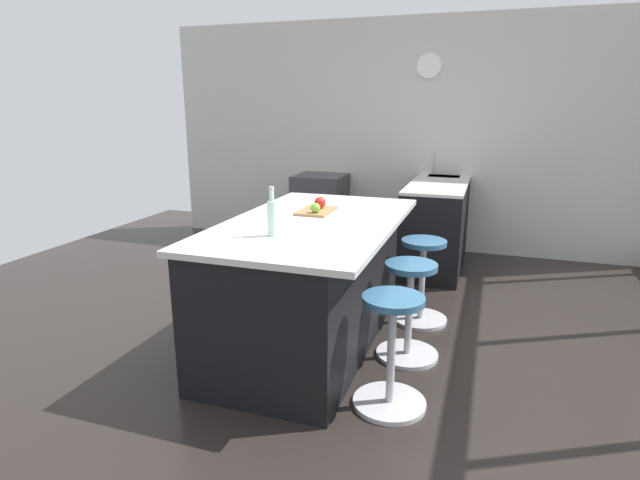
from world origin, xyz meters
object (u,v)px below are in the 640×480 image
at_px(stool_near_camera, 391,355).
at_px(apple_red, 320,203).
at_px(oven_range, 321,211).
at_px(apple_green, 315,208).
at_px(water_bottle, 272,217).
at_px(stool_by_window, 422,284).
at_px(kitchen_island, 308,282).
at_px(cutting_board, 316,211).
at_px(stool_middle, 409,314).

relative_size(stool_near_camera, apple_red, 7.85).
xyz_separation_m(oven_range, apple_green, (2.44, 0.78, 0.56)).
bearing_deg(stool_near_camera, water_bottle, -100.36).
relative_size(oven_range, stool_by_window, 1.29).
height_order(kitchen_island, water_bottle, water_bottle).
bearing_deg(oven_range, apple_green, 17.83).
height_order(apple_red, water_bottle, water_bottle).
xyz_separation_m(apple_green, apple_red, (-0.17, -0.02, 0.01)).
distance_m(kitchen_island, water_bottle, 0.78).
height_order(stool_near_camera, water_bottle, water_bottle).
xyz_separation_m(oven_range, water_bottle, (3.09, 0.73, 0.62)).
bearing_deg(cutting_board, water_bottle, -1.92).
relative_size(stool_near_camera, apple_green, 9.55).
distance_m(stool_by_window, apple_green, 1.12).
distance_m(oven_range, apple_green, 2.62).
relative_size(kitchen_island, apple_green, 28.05).
bearing_deg(apple_red, water_bottle, -2.47).
bearing_deg(apple_red, cutting_board, -9.26).
distance_m(kitchen_island, stool_middle, 0.77).
xyz_separation_m(stool_by_window, water_bottle, (1.15, -0.81, 0.74)).
bearing_deg(kitchen_island, stool_middle, 90.00).
distance_m(kitchen_island, stool_by_window, 1.01).
relative_size(cutting_board, water_bottle, 1.15).
bearing_deg(stool_near_camera, stool_middle, 180.00).
relative_size(stool_near_camera, cutting_board, 1.94).
bearing_deg(oven_range, water_bottle, 13.22).
distance_m(stool_middle, water_bottle, 1.20).
xyz_separation_m(stool_by_window, cutting_board, (0.38, -0.78, 0.63)).
relative_size(kitchen_island, apple_red, 23.05).
xyz_separation_m(oven_range, stool_by_window, (1.94, 1.53, -0.12)).
distance_m(oven_range, kitchen_island, 2.70).
bearing_deg(stool_middle, water_bottle, -58.20).
distance_m(apple_red, water_bottle, 0.83).
distance_m(stool_by_window, cutting_board, 1.07).
bearing_deg(cutting_board, stool_by_window, 116.12).
bearing_deg(kitchen_island, stool_near_camera, 49.51).
distance_m(oven_range, water_bottle, 3.23).
relative_size(stool_by_window, stool_near_camera, 1.00).
relative_size(stool_by_window, cutting_board, 1.94).
xyz_separation_m(cutting_board, apple_green, (0.11, 0.03, 0.05)).
distance_m(stool_near_camera, water_bottle, 1.11).
relative_size(kitchen_island, cutting_board, 5.70).
bearing_deg(stool_by_window, apple_green, -56.66).
distance_m(stool_by_window, stool_middle, 0.65).
bearing_deg(stool_middle, stool_near_camera, 0.00).
bearing_deg(kitchen_island, cutting_board, -175.15).
distance_m(oven_range, cutting_board, 2.50).
bearing_deg(water_bottle, oven_range, -166.78).
height_order(stool_by_window, cutting_board, cutting_board).
xyz_separation_m(oven_range, cutting_board, (2.33, 0.75, 0.51)).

